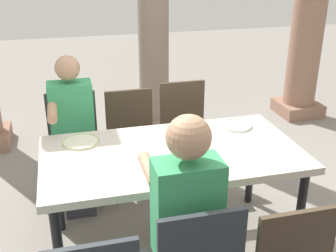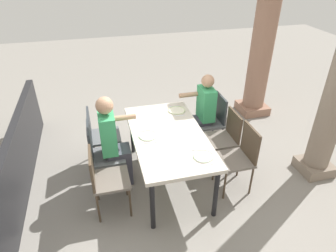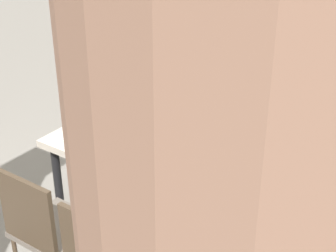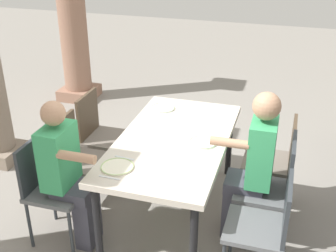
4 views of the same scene
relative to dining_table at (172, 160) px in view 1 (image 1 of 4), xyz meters
The scene contains 18 objects.
ground_plane 0.70m from the dining_table, ahead, with size 16.00×16.00×0.00m, color gray.
dining_table is the anchor object (origin of this frame).
chair_west_north 1.10m from the dining_table, 125.25° to the left, with size 0.44×0.44×0.91m.
chair_mid_north 0.91m from the dining_table, 98.13° to the left, with size 0.44×0.44×0.89m.
chair_east_north 0.97m from the dining_table, 67.85° to the left, with size 0.44×0.44×0.93m.
diner_woman_green 0.94m from the dining_table, 132.14° to the left, with size 0.35×0.49×1.28m.
diner_man_white 0.72m from the dining_table, 100.34° to the right, with size 0.35×0.50×1.34m.
stone_column_centre 2.32m from the dining_table, 80.57° to the left, with size 0.44×0.44×3.06m.
stone_column_far 3.20m from the dining_table, 43.29° to the left, with size 0.52×0.52×2.82m.
plate_0 0.65m from the dining_table, 154.54° to the left, with size 0.25×0.25×0.02m.
fork_0 0.79m from the dining_table, 159.24° to the left, with size 0.02×0.17×0.01m, color silver.
spoon_0 0.52m from the dining_table, 147.40° to the left, with size 0.02×0.17×0.01m, color silver.
plate_1 0.28m from the dining_table, 92.48° to the right, with size 0.24×0.24×0.02m.
fork_1 0.32m from the dining_table, 121.16° to the right, with size 0.02×0.17×0.01m, color silver.
spoon_1 0.31m from the dining_table, 62.61° to the right, with size 0.02×0.17×0.01m, color silver.
plate_2 0.65m from the dining_table, 25.43° to the left, with size 0.24×0.24×0.02m.
fork_2 0.52m from the dining_table, 32.67° to the left, with size 0.02×0.17×0.01m, color silver.
spoon_2 0.78m from the dining_table, 20.69° to the left, with size 0.02×0.17×0.01m, color silver.
Camera 1 is at (-0.66, -2.48, 2.05)m, focal length 45.37 mm.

